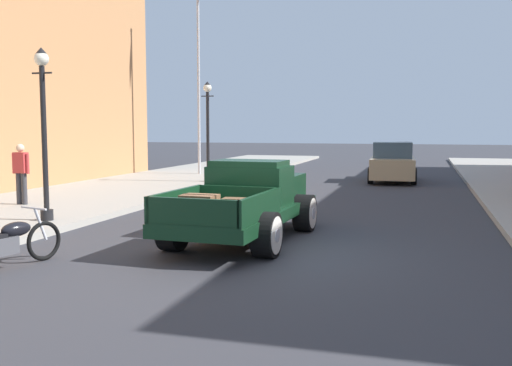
% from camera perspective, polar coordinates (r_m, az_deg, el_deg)
% --- Properties ---
extents(ground_plane, '(140.00, 140.00, 0.00)m').
position_cam_1_polar(ground_plane, '(10.38, -0.12, -6.94)').
color(ground_plane, '#333338').
extents(hotrod_truck_dark_green, '(2.34, 5.00, 1.58)m').
position_cam_1_polar(hotrod_truck_dark_green, '(11.65, -0.75, -1.80)').
color(hotrod_truck_dark_green, black).
rests_on(hotrod_truck_dark_green, ground).
extents(motorcycle_parked, '(0.78, 2.06, 0.93)m').
position_cam_1_polar(motorcycle_parked, '(9.94, -23.62, -5.38)').
color(motorcycle_parked, black).
rests_on(motorcycle_parked, ground).
extents(car_background_tan, '(2.02, 4.37, 1.65)m').
position_cam_1_polar(car_background_tan, '(24.48, 13.39, 1.93)').
color(car_background_tan, tan).
rests_on(car_background_tan, ground).
extents(pedestrian_sidewalk_left, '(0.53, 0.22, 1.65)m').
position_cam_1_polar(pedestrian_sidewalk_left, '(16.86, -22.29, 1.19)').
color(pedestrian_sidewalk_left, '#333338').
rests_on(pedestrian_sidewalk_left, sidewalk_left).
extents(street_lamp_near, '(0.50, 0.32, 3.85)m').
position_cam_1_polar(street_lamp_near, '(13.70, -20.32, 5.79)').
color(street_lamp_near, black).
rests_on(street_lamp_near, sidewalk_left).
extents(street_lamp_far, '(0.50, 0.32, 3.85)m').
position_cam_1_polar(street_lamp_far, '(22.35, -4.81, 5.89)').
color(street_lamp_far, black).
rests_on(street_lamp_far, sidewalk_left).
extents(flagpole, '(1.74, 0.16, 9.16)m').
position_cam_1_polar(flagpole, '(26.33, -5.27, 13.22)').
color(flagpole, '#B2B2B7').
rests_on(flagpole, sidewalk_left).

